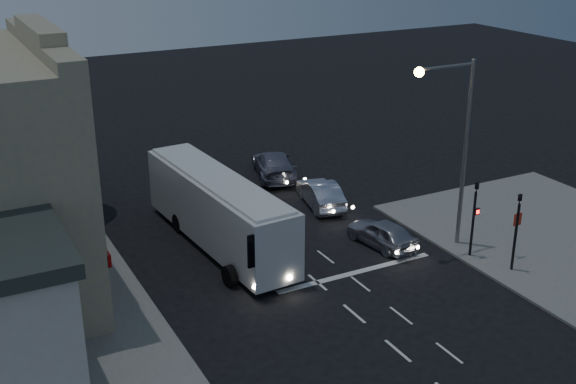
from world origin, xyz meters
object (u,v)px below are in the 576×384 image
tour_bus (218,209)px  traffic_signal_main (475,210)px  street_tree (56,134)px  car_suv (382,233)px  regulatory_sign (516,228)px  traffic_signal_side (517,223)px  car_sedan_b (274,164)px  car_sedan_a (321,193)px  streetlight (456,134)px

tour_bus → traffic_signal_main: 12.04m
traffic_signal_main → street_tree: (-15.81, 14.25, 2.08)m
tour_bus → traffic_signal_main: (9.93, -6.79, 0.49)m
car_suv → regulatory_sign: size_ratio=1.80×
regulatory_sign → traffic_signal_main: bearing=149.2°
car_suv → traffic_signal_side: 6.43m
car_suv → car_sedan_b: (-0.21, 11.30, 0.11)m
tour_bus → traffic_signal_side: bearing=-43.4°
car_suv → traffic_signal_main: 4.57m
regulatory_sign → car_suv: bearing=139.0°
car_sedan_a → street_tree: bearing=-10.7°
car_sedan_a → streetlight: (2.75, -7.44, 5.00)m
streetlight → street_tree: 20.19m
traffic_signal_side → streetlight: size_ratio=0.46×
car_sedan_a → streetlight: size_ratio=0.50×
street_tree → regulatory_sign: bearing=-41.1°
car_sedan_b → traffic_signal_main: size_ratio=1.31×
car_sedan_a → traffic_signal_main: bearing=120.8°
traffic_signal_main → regulatory_sign: (1.70, -1.01, -0.82)m
car_suv → traffic_signal_side: traffic_signal_side is taller
car_sedan_a → streetlight: streetlight is taller
regulatory_sign → street_tree: 23.40m
car_sedan_a → car_sedan_b: size_ratio=0.83×
tour_bus → street_tree: 9.84m
car_sedan_b → traffic_signal_side: traffic_signal_side is taller
car_suv → streetlight: bearing=140.6°
car_suv → traffic_signal_main: size_ratio=0.96×
car_sedan_b → traffic_signal_side: (3.85, -16.30, 1.64)m
car_sedan_a → streetlight: 9.37m
street_tree → car_sedan_b: bearing=0.3°
traffic_signal_side → traffic_signal_main: bearing=109.5°
car_suv → streetlight: (2.69, -1.60, 5.06)m
streetlight → traffic_signal_side: bearing=-74.3°
car_sedan_a → car_sedan_b: (-0.14, 5.46, 0.05)m
traffic_signal_main → street_tree: size_ratio=0.66×
car_sedan_b → street_tree: bearing=17.4°
traffic_signal_main → streetlight: streetlight is taller
car_sedan_a → regulatory_sign: bearing=127.6°
car_suv → regulatory_sign: (4.65, -4.04, 0.92)m
car_sedan_a → regulatory_sign: regulatory_sign is taller
car_sedan_a → traffic_signal_side: (3.71, -10.84, 1.69)m
traffic_signal_side → regulatory_sign: (1.00, 0.96, -0.82)m
regulatory_sign → tour_bus: bearing=146.1°
car_sedan_a → traffic_signal_main: (3.01, -8.86, 1.69)m
car_sedan_b → street_tree: size_ratio=0.87×
car_sedan_b → traffic_signal_side: bearing=120.4°
car_sedan_a → regulatory_sign: 10.97m
tour_bus → car_suv: bearing=-32.2°
traffic_signal_side → streetlight: (-0.96, 3.40, 3.31)m
car_sedan_a → car_suv: bearing=102.7°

